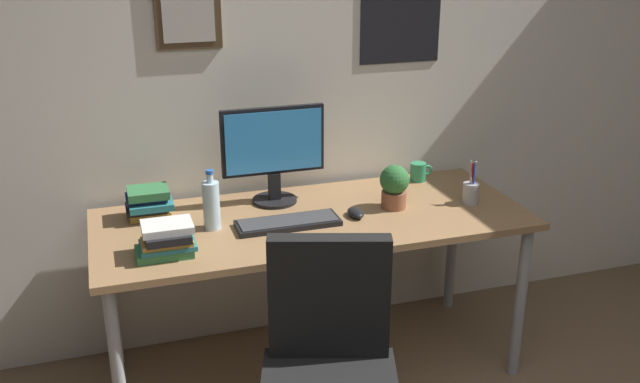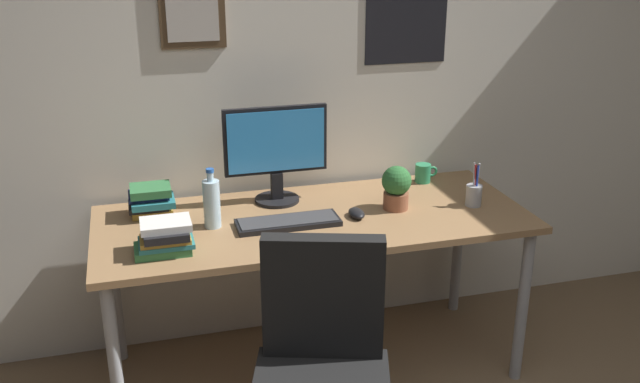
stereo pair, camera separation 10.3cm
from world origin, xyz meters
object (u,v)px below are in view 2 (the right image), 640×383
(book_stack_right, at_px, (151,200))
(keyboard, at_px, (288,222))
(potted_plant, at_px, (396,186))
(office_chair, at_px, (322,366))
(coffee_mug_near, at_px, (423,173))
(computer_mouse, at_px, (357,213))
(book_stack_left, at_px, (165,237))
(pen_cup, at_px, (474,194))
(monitor, at_px, (276,150))
(water_bottle, at_px, (212,203))

(book_stack_right, bearing_deg, keyboard, -26.16)
(keyboard, bearing_deg, potted_plant, 6.01)
(office_chair, relative_size, coffee_mug_near, 8.36)
(potted_plant, bearing_deg, book_stack_right, 168.40)
(computer_mouse, bearing_deg, book_stack_left, -170.45)
(potted_plant, bearing_deg, keyboard, -173.99)
(office_chair, xyz_separation_m, computer_mouse, (0.35, 0.68, 0.25))
(pen_cup, bearing_deg, computer_mouse, 178.82)
(potted_plant, bearing_deg, monitor, 154.49)
(keyboard, xyz_separation_m, water_bottle, (-0.30, 0.07, 0.09))
(office_chair, distance_m, keyboard, 0.72)
(office_chair, distance_m, coffee_mug_near, 1.32)
(computer_mouse, xyz_separation_m, coffee_mug_near, (0.45, 0.33, 0.03))
(book_stack_left, bearing_deg, pen_cup, 5.28)
(office_chair, xyz_separation_m, book_stack_left, (-0.46, 0.55, 0.29))
(monitor, xyz_separation_m, coffee_mug_near, (0.74, 0.06, -0.19))
(monitor, relative_size, pen_cup, 2.30)
(water_bottle, height_order, potted_plant, water_bottle)
(office_chair, distance_m, book_stack_left, 0.77)
(office_chair, bearing_deg, pen_cup, 37.09)
(office_chair, bearing_deg, potted_plant, 53.44)
(monitor, xyz_separation_m, potted_plant, (0.48, -0.23, -0.13))
(pen_cup, bearing_deg, monitor, 160.72)
(office_chair, distance_m, pen_cup, 1.15)
(monitor, xyz_separation_m, computer_mouse, (0.29, -0.28, -0.22))
(keyboard, height_order, book_stack_right, book_stack_right)
(keyboard, bearing_deg, monitor, 87.09)
(pen_cup, xyz_separation_m, book_stack_left, (-1.35, -0.12, 0.01))
(book_stack_right, bearing_deg, monitor, 1.81)
(keyboard, xyz_separation_m, computer_mouse, (0.30, 0.00, 0.01))
(pen_cup, height_order, book_stack_right, pen_cup)
(computer_mouse, xyz_separation_m, water_bottle, (-0.60, 0.06, 0.09))
(computer_mouse, distance_m, coffee_mug_near, 0.56)
(computer_mouse, bearing_deg, pen_cup, -1.18)
(potted_plant, relative_size, pen_cup, 0.98)
(monitor, distance_m, book_stack_left, 0.69)
(office_chair, height_order, book_stack_left, office_chair)
(office_chair, relative_size, computer_mouse, 8.64)
(water_bottle, height_order, book_stack_left, water_bottle)
(potted_plant, xyz_separation_m, book_stack_right, (-1.04, 0.21, -0.04))
(pen_cup, xyz_separation_m, book_stack_right, (-1.38, 0.27, 0.01))
(water_bottle, distance_m, coffee_mug_near, 1.09)
(office_chair, xyz_separation_m, keyboard, (0.05, 0.68, 0.24))
(computer_mouse, height_order, water_bottle, water_bottle)
(office_chair, relative_size, book_stack_left, 4.26)
(monitor, height_order, coffee_mug_near, monitor)
(office_chair, bearing_deg, computer_mouse, 63.14)
(book_stack_left, bearing_deg, keyboard, 14.58)
(water_bottle, bearing_deg, book_stack_right, 140.18)
(keyboard, relative_size, coffee_mug_near, 3.78)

